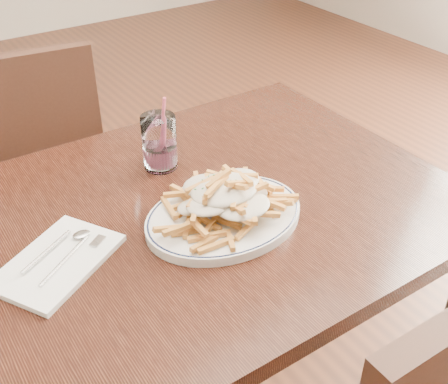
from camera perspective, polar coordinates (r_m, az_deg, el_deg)
table at (r=1.19m, az=-5.30°, el=-5.41°), size 1.20×0.80×0.75m
chair_far at (r=1.76m, az=-19.51°, el=1.48°), size 0.48×0.48×0.94m
fries_plate at (r=1.11m, az=0.00°, el=-2.49°), size 0.40×0.37×0.02m
loaded_fries at (r=1.08m, az=0.00°, el=-0.33°), size 0.30×0.26×0.08m
napkin at (r=1.06m, az=-16.57°, el=-6.80°), size 0.27×0.24×0.01m
cutlery at (r=1.06m, az=-16.76°, el=-6.30°), size 0.16×0.15×0.01m
water_glass at (r=1.27m, az=-6.55°, el=4.72°), size 0.08×0.08×0.17m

